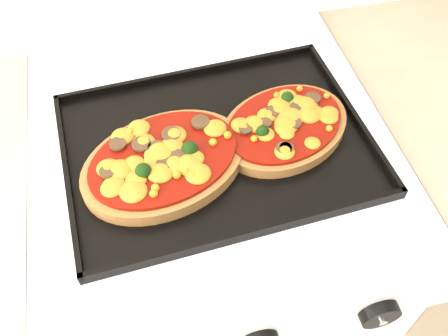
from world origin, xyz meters
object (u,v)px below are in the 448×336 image
object	(u,v)px
pizza_left	(164,161)
pizza_right	(284,126)
stove	(215,263)
baking_tray	(217,143)

from	to	relation	value
pizza_left	pizza_right	bearing A→B (deg)	8.01
stove	pizza_right	size ratio (longest dim) A/B	4.04
stove	baking_tray	bearing A→B (deg)	-84.34
baking_tray	pizza_left	size ratio (longest dim) A/B	1.84
pizza_left	pizza_right	world-z (taller)	pizza_left
baking_tray	pizza_right	bearing A→B (deg)	-4.06
baking_tray	pizza_left	xyz separation A→B (m)	(-0.09, -0.03, 0.02)
stove	pizza_left	size ratio (longest dim) A/B	3.48
pizza_left	pizza_right	distance (m)	0.20
pizza_left	baking_tray	bearing A→B (deg)	18.37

